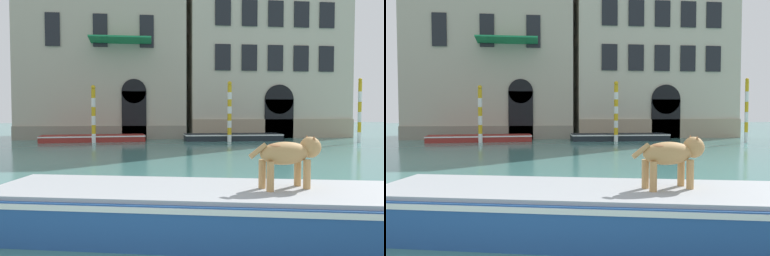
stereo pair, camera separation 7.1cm
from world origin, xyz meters
The scene contains 9 objects.
palazzo_left centered at (-2.20, 26.66, 8.88)m, with size 11.47×7.40×17.80m.
palazzo_right centered at (9.78, 26.66, 9.26)m, with size 11.66×6.13×18.56m.
boat_foreground centered at (2.14, 3.81, 0.38)m, with size 7.60×3.53×0.72m.
dog_on_deck centered at (3.23, 3.68, 1.25)m, with size 1.22×0.52×0.82m.
boat_moored_near_palazzo centered at (-2.48, 22.09, 0.22)m, with size 6.51×2.37×0.41m.
boat_moored_far centered at (6.41, 22.04, 0.23)m, with size 6.32×1.75×0.44m.
mooring_pole_0 centered at (13.78, 19.68, 1.98)m, with size 0.22×0.22×3.92m.
mooring_pole_1 centered at (5.97, 20.97, 1.90)m, with size 0.27×0.27×3.77m.
mooring_pole_2 centered at (-2.34, 21.19, 1.76)m, with size 0.26×0.26×3.47m.
Camera 2 is at (1.17, -1.88, 1.91)m, focal length 35.00 mm.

